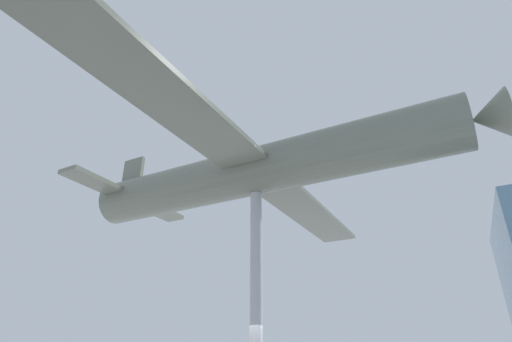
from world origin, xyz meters
TOP-DOWN VIEW (x-y plane):
  - support_pylon_central at (0.00, 0.00)m, footprint 0.41×0.41m
  - suspended_airplane at (0.00, 0.16)m, footprint 20.69×16.02m

SIDE VIEW (x-z plane):
  - support_pylon_central at x=0.00m, z-range 0.00..7.04m
  - suspended_airplane at x=0.00m, z-range 6.47..9.44m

